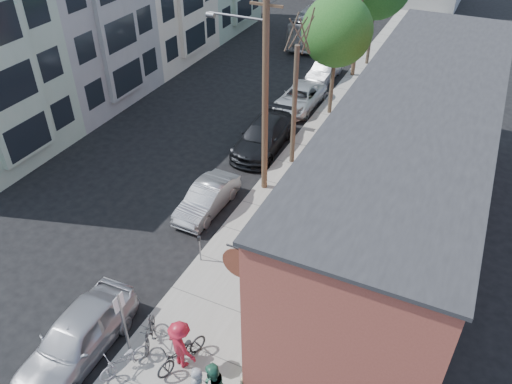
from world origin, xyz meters
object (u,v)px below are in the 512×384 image
at_px(utility_pole_near, 264,85).
at_px(car_2, 263,136).
at_px(cyclist, 181,345).
at_px(parked_bike_a, 149,332).
at_px(sign_post, 123,318).
at_px(car_0, 77,337).
at_px(car_3, 300,98).
at_px(car_4, 325,70).
at_px(tree_leafy_mid, 337,31).
at_px(parked_bike_b, 124,360).
at_px(tree_bare, 294,107).
at_px(patio_chair_b, 260,341).
at_px(car_1, 207,198).
at_px(bus, 317,23).
at_px(parking_meter_near, 199,244).
at_px(patio_chair_a, 280,305).
at_px(parking_meter_far, 294,131).

xyz_separation_m(utility_pole_near, car_2, (-1.59, 3.48, -4.64)).
relative_size(cyclist, parked_bike_a, 1.18).
distance_m(sign_post, car_0, 1.96).
relative_size(car_3, car_4, 1.18).
distance_m(tree_leafy_mid, parked_bike_b, 20.55).
xyz_separation_m(car_0, car_4, (0.00, 25.01, -0.15)).
bearing_deg(parked_bike_b, parked_bike_a, 108.09).
height_order(tree_bare, cyclist, tree_bare).
bearing_deg(sign_post, tree_leafy_mid, 88.67).
xyz_separation_m(patio_chair_b, car_1, (-5.43, 6.04, 0.07)).
bearing_deg(sign_post, cyclist, 11.64).
distance_m(sign_post, tree_leafy_mid, 19.73).
relative_size(patio_chair_b, car_0, 0.18).
bearing_deg(tree_bare, utility_pole_near, -98.59).
distance_m(sign_post, utility_pole_near, 11.13).
bearing_deg(bus, tree_bare, -76.65).
xyz_separation_m(parking_meter_near, cyclist, (1.92, -4.42, 0.12)).
xyz_separation_m(parking_meter_near, tree_bare, (0.55, 8.46, 2.26)).
bearing_deg(car_0, patio_chair_b, 23.19).
bearing_deg(utility_pole_near, patio_chair_a, -61.19).
bearing_deg(parking_meter_near, parking_meter_far, 90.00).
bearing_deg(sign_post, parking_meter_far, 90.38).
bearing_deg(bus, parked_bike_b, -83.47).
xyz_separation_m(parking_meter_far, parked_bike_b, (0.37, -15.48, -0.38)).
distance_m(car_2, bus, 18.58).
bearing_deg(parking_meter_near, patio_chair_a, -16.63).
relative_size(patio_chair_a, car_1, 0.22).
xyz_separation_m(patio_chair_a, bus, (-8.80, 28.67, 0.70)).
distance_m(tree_bare, car_3, 7.07).
relative_size(car_0, car_3, 1.01).
xyz_separation_m(patio_chair_a, parked_bike_a, (-3.47, -2.97, 0.04)).
distance_m(patio_chair_b, car_2, 13.26).
relative_size(patio_chair_a, car_3, 0.19).
relative_size(parking_meter_near, car_1, 0.31).
xyz_separation_m(tree_bare, car_3, (-2.00, 6.27, -2.59)).
relative_size(utility_pole_near, patio_chair_a, 11.36).
xyz_separation_m(utility_pole_near, car_1, (-1.62, -2.59, -4.75)).
height_order(parking_meter_far, tree_bare, tree_bare).
height_order(tree_bare, patio_chair_a, tree_bare).
xyz_separation_m(parked_bike_a, car_0, (-1.93, -1.26, 0.18)).
relative_size(parking_meter_near, parking_meter_far, 1.00).
height_order(tree_bare, patio_chair_b, tree_bare).
distance_m(cyclist, car_0, 3.53).
xyz_separation_m(patio_chair_b, car_3, (-5.40, 17.61, 0.07)).
bearing_deg(patio_chair_a, utility_pole_near, 125.83).
height_order(car_0, car_1, car_0).
bearing_deg(patio_chair_b, tree_bare, 86.04).
height_order(cyclist, car_3, cyclist).
distance_m(parked_bike_b, bus, 33.30).
relative_size(sign_post, parked_bike_b, 1.61).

